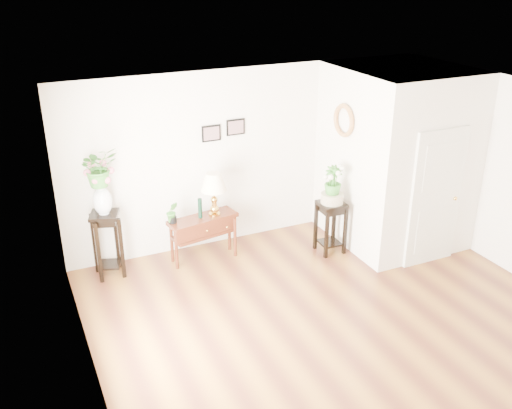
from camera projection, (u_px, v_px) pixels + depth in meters
floor at (337, 321)px, 7.33m from camera, size 6.00×5.50×0.02m
ceiling at (352, 107)px, 6.21m from camera, size 6.00×5.50×0.02m
wall_back at (250, 155)px, 9.06m from camera, size 6.00×0.02×2.80m
wall_left at (86, 278)px, 5.62m from camera, size 0.02×5.50×2.80m
partition at (396, 156)px, 9.05m from camera, size 1.80×1.95×2.80m
door at (436, 198)px, 8.35m from camera, size 0.90×0.05×2.10m
art_print_left at (211, 133)px, 8.61m from camera, size 0.30×0.02×0.25m
art_print_right at (236, 127)px, 8.74m from camera, size 0.30×0.02×0.25m
wall_ornament at (344, 120)px, 8.53m from camera, size 0.07×0.51×0.51m
console_table at (204, 238)px, 8.71m from camera, size 1.11×0.53×0.71m
table_lamp at (214, 194)px, 8.50m from camera, size 0.51×0.51×0.68m
green_vase at (200, 207)px, 8.48m from camera, size 0.07×0.07×0.31m
potted_plant at (172, 213)px, 8.32m from camera, size 0.19×0.16×0.32m
plant_stand_a at (108, 244)px, 8.22m from camera, size 0.49×0.49×0.99m
porcelain_vase at (102, 199)px, 7.93m from camera, size 0.28×0.28×0.47m
lily_arrangement at (99, 168)px, 7.75m from camera, size 0.59×0.54×0.56m
plant_stand_b at (330, 227)px, 8.91m from camera, size 0.41×0.41×0.84m
ceramic_bowl at (332, 198)px, 8.71m from camera, size 0.46×0.46×0.15m
narcissus at (333, 181)px, 8.60m from camera, size 0.33×0.33×0.47m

